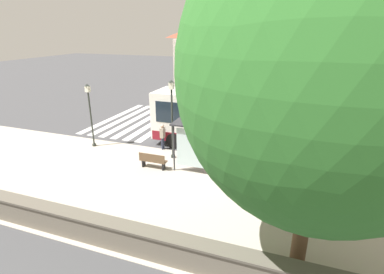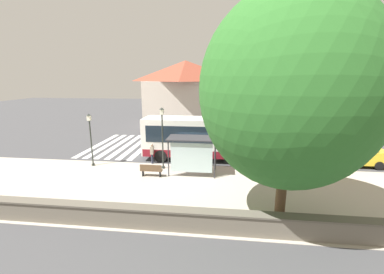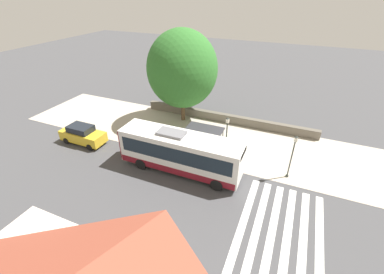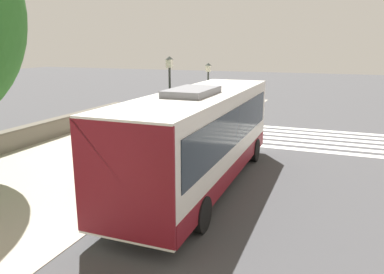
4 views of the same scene
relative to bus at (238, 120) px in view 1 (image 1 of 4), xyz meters
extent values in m
plane|color=#424244|center=(-1.60, 1.05, -1.86)|extent=(120.00, 120.00, 0.00)
cube|color=#ADA393|center=(-6.10, 1.05, -1.85)|extent=(9.00, 44.00, 0.02)
cube|color=silver|center=(3.40, 6.34, -1.86)|extent=(9.00, 0.50, 0.01)
cube|color=silver|center=(3.40, 7.29, -1.86)|extent=(9.00, 0.50, 0.01)
cube|color=silver|center=(3.40, 8.24, -1.86)|extent=(9.00, 0.50, 0.01)
cube|color=silver|center=(3.40, 9.19, -1.86)|extent=(9.00, 0.50, 0.01)
cube|color=silver|center=(3.40, 10.14, -1.86)|extent=(9.00, 0.50, 0.01)
cube|color=silver|center=(3.40, 11.09, -1.86)|extent=(9.00, 0.50, 0.01)
cube|color=#6B6356|center=(-10.15, 1.05, -1.41)|extent=(0.50, 20.00, 0.91)
cube|color=#5B5449|center=(-10.15, 1.05, -0.91)|extent=(0.60, 20.00, 0.08)
cube|color=beige|center=(15.20, 4.01, 1.16)|extent=(7.41, 10.20, 6.04)
pyramid|color=brown|center=(15.20, 4.01, 5.54)|extent=(8.01, 10.80, 2.72)
cube|color=silver|center=(0.00, 0.02, 0.05)|extent=(2.56, 10.38, 2.93)
cube|color=black|center=(0.00, 0.02, 0.43)|extent=(2.60, 9.55, 1.29)
cube|color=maroon|center=(0.00, 0.02, -1.12)|extent=(2.60, 10.17, 0.59)
cube|color=maroon|center=(0.00, -5.14, 0.05)|extent=(2.60, 0.06, 2.81)
cube|color=black|center=(0.00, 5.17, 1.22)|extent=(1.92, 0.08, 0.41)
cube|color=slate|center=(0.00, -0.76, 1.63)|extent=(1.28, 2.28, 0.22)
cylinder|color=black|center=(-1.20, 3.65, -1.36)|extent=(0.30, 1.00, 1.00)
cylinder|color=black|center=(1.20, 3.65, -1.36)|extent=(0.30, 1.00, 1.00)
cylinder|color=black|center=(-1.20, -3.20, -1.36)|extent=(0.30, 1.00, 1.00)
cylinder|color=black|center=(1.20, -3.20, -1.36)|extent=(0.30, 1.00, 1.00)
cylinder|color=#2D2D33|center=(-2.54, -0.65, -0.61)|extent=(0.08, 0.08, 2.50)
cylinder|color=#2D2D33|center=(-2.54, 2.42, -0.61)|extent=(0.08, 0.08, 2.50)
cylinder|color=#2D2D33|center=(-4.07, -0.65, -0.61)|extent=(0.08, 0.08, 2.50)
cylinder|color=#2D2D33|center=(-4.07, 2.42, -0.61)|extent=(0.08, 0.08, 2.50)
cube|color=#2D2D33|center=(-3.30, 0.89, 0.67)|extent=(1.83, 3.38, 0.08)
cube|color=silver|center=(-4.05, 0.89, -0.49)|extent=(0.03, 2.77, 2.00)
cylinder|color=#2D3347|center=(-1.68, 4.24, -1.48)|extent=(0.12, 0.12, 0.77)
cylinder|color=#2D3347|center=(-1.52, 4.24, -1.48)|extent=(0.12, 0.12, 0.77)
cube|color=gray|center=(-1.60, 4.24, -0.78)|extent=(0.34, 0.22, 0.62)
sphere|color=tan|center=(-1.60, 4.24, -0.37)|extent=(0.21, 0.21, 0.21)
cube|color=brown|center=(-4.20, 3.58, -1.41)|extent=(0.40, 1.48, 0.06)
cube|color=brown|center=(-4.37, 3.58, -1.18)|extent=(0.04, 1.48, 0.40)
cube|color=black|center=(-4.20, 2.99, -1.64)|extent=(0.32, 0.06, 0.45)
cube|color=black|center=(-4.20, 4.17, -1.64)|extent=(0.32, 0.06, 0.45)
cylinder|color=#2D332D|center=(-2.62, 8.57, -1.78)|extent=(0.24, 0.24, 0.16)
cylinder|color=#2D332D|center=(-2.62, 8.57, -0.12)|extent=(0.10, 0.10, 3.48)
cube|color=silver|center=(-2.62, 8.57, 1.79)|extent=(0.24, 0.24, 0.35)
pyramid|color=#2D332D|center=(-2.62, 8.57, 2.04)|extent=(0.28, 0.28, 0.14)
cylinder|color=#2D332D|center=(-2.58, 3.15, -1.78)|extent=(0.24, 0.24, 0.16)
cylinder|color=#2D332D|center=(-2.58, 3.15, 0.14)|extent=(0.10, 0.10, 4.00)
cube|color=silver|center=(-2.58, 3.15, 2.31)|extent=(0.24, 0.24, 0.35)
pyramid|color=#2D332D|center=(-2.58, 3.15, 2.55)|extent=(0.28, 0.28, 0.14)
cylinder|color=brown|center=(-8.80, -3.84, 0.10)|extent=(0.47, 0.47, 3.93)
ellipsoid|color=#2D6B28|center=(-8.80, -3.84, 4.16)|extent=(7.61, 7.61, 8.37)
camera|label=1|loc=(-17.11, -3.29, 5.18)|focal=28.00mm
camera|label=2|loc=(-20.07, -1.06, 4.67)|focal=24.00mm
camera|label=3|loc=(15.87, 7.86, 11.94)|focal=24.00mm
camera|label=4|loc=(4.34, -11.98, 3.06)|focal=35.00mm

